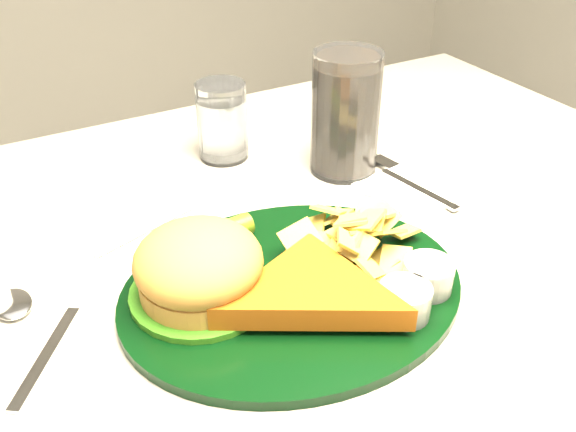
% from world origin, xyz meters
% --- Properties ---
extents(dinner_plate, '(0.36, 0.31, 0.08)m').
position_xyz_m(dinner_plate, '(-0.01, -0.08, 0.79)').
color(dinner_plate, black).
rests_on(dinner_plate, table).
extents(water_glass, '(0.07, 0.07, 0.10)m').
position_xyz_m(water_glass, '(0.05, 0.22, 0.80)').
color(water_glass, white).
rests_on(water_glass, table).
extents(cola_glass, '(0.10, 0.10, 0.16)m').
position_xyz_m(cola_glass, '(0.17, 0.11, 0.83)').
color(cola_glass, black).
rests_on(cola_glass, table).
extents(fork_napkin, '(0.14, 0.17, 0.01)m').
position_xyz_m(fork_napkin, '(0.22, 0.02, 0.76)').
color(fork_napkin, white).
rests_on(fork_napkin, table).
extents(spoon, '(0.13, 0.16, 0.01)m').
position_xyz_m(spoon, '(-0.24, -0.05, 0.76)').
color(spoon, silver).
rests_on(spoon, table).
extents(wrapped_straw, '(0.19, 0.12, 0.01)m').
position_xyz_m(wrapped_straw, '(-0.08, 0.10, 0.75)').
color(wrapped_straw, white).
rests_on(wrapped_straw, table).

